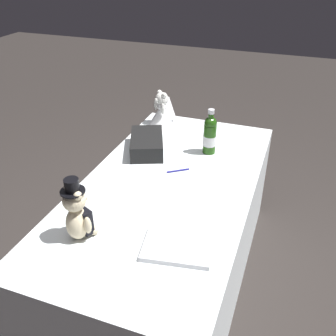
# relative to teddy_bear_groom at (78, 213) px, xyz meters

# --- Properties ---
(ground_plane) EXTENTS (12.00, 12.00, 0.00)m
(ground_plane) POSITION_rel_teddy_bear_groom_xyz_m (-0.54, 0.22, -0.85)
(ground_plane) COLOR #2D2826
(reception_table) EXTENTS (1.80, 0.91, 0.72)m
(reception_table) POSITION_rel_teddy_bear_groom_xyz_m (-0.54, 0.22, -0.49)
(reception_table) COLOR white
(reception_table) RESTS_ON ground_plane
(teddy_bear_groom) EXTENTS (0.14, 0.14, 0.31)m
(teddy_bear_groom) POSITION_rel_teddy_bear_groom_xyz_m (0.00, 0.00, 0.00)
(teddy_bear_groom) COLOR beige
(teddy_bear_groom) RESTS_ON reception_table
(teddy_bear_bride) EXTENTS (0.23, 0.22, 0.24)m
(teddy_bear_bride) POSITION_rel_teddy_bear_groom_xyz_m (-1.30, -0.09, -0.03)
(teddy_bear_bride) COLOR white
(teddy_bear_bride) RESTS_ON reception_table
(champagne_bottle) EXTENTS (0.08, 0.08, 0.29)m
(champagne_bottle) POSITION_rel_teddy_bear_groom_xyz_m (-0.96, 0.34, -0.01)
(champagne_bottle) COLOR #1E4910
(champagne_bottle) RESTS_ON reception_table
(signing_pen) EXTENTS (0.09, 0.12, 0.01)m
(signing_pen) POSITION_rel_teddy_bear_groom_xyz_m (-0.68, 0.24, -0.12)
(signing_pen) COLOR navy
(signing_pen) RESTS_ON reception_table
(gift_case_black) EXTENTS (0.39, 0.31, 0.10)m
(gift_case_black) POSITION_rel_teddy_bear_groom_xyz_m (-0.85, -0.03, -0.08)
(gift_case_black) COLOR black
(gift_case_black) RESTS_ON reception_table
(guestbook) EXTENTS (0.26, 0.32, 0.02)m
(guestbook) POSITION_rel_teddy_bear_groom_xyz_m (-0.07, 0.43, -0.12)
(guestbook) COLOR white
(guestbook) RESTS_ON reception_table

